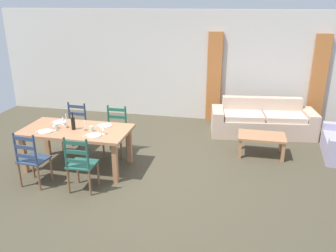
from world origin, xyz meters
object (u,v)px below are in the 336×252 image
Objects in this scene: dining_chair_near_right at (81,164)px; wine_glass_far_left at (63,119)px; dining_chair_far_right at (116,131)px; wine_glass_near_right at (103,128)px; dining_table at (77,133)px; wine_glass_near_left at (54,125)px; coffee_cup_primary at (91,129)px; dining_chair_near_left at (32,159)px; coffee_cup_secondary at (56,126)px; wine_bottle at (73,123)px; couch at (262,121)px; dining_chair_far_left at (75,127)px; coffee_table at (262,138)px.

dining_chair_near_right reaches higher than wine_glass_far_left.
dining_chair_far_right reaches higher than wine_glass_near_right.
wine_glass_near_left is (-0.33, -0.15, 0.20)m from dining_table.
dining_chair_near_right is 0.80m from coffee_cup_primary.
dining_chair_near_right is 10.67× the size of coffee_cup_primary.
dining_chair_near_left is at bearing -96.02° from wine_glass_far_left.
coffee_cup_secondary is (-0.80, -0.78, 0.32)m from dining_chair_far_right.
wine_bottle is 3.51× the size of coffee_cup_primary.
couch is (3.65, 2.32, -0.57)m from wine_glass_far_left.
coffee_cup_secondary is (-0.32, -0.03, -0.07)m from wine_bottle.
dining_chair_far_right is at bearing 36.45° from wine_glass_far_left.
coffee_table is (3.68, 0.51, -0.12)m from dining_chair_far_left.
dining_chair_near_left is 3.04× the size of wine_bottle.
coffee_table is at bearing 35.51° from dining_chair_near_right.
dining_chair_far_right is at bearing 59.67° from dining_chair_near_left.
dining_chair_near_left and dining_chair_far_right have the same top height.
wine_bottle is at bearing 177.44° from coffee_cup_primary.
dining_chair_far_left is at bearing 178.73° from dining_chair_far_right.
coffee_table is (2.95, 1.30, -0.44)m from coffee_cup_primary.
coffee_cup_secondary is at bearing -85.29° from dining_chair_far_left.
coffee_cup_primary is (-0.26, 0.09, -0.07)m from wine_glass_near_right.
wine_glass_near_left is (-0.78, -0.88, 0.38)m from dining_chair_far_right.
dining_chair_far_right reaches higher than coffee_cup_secondary.
wine_glass_far_left is at bearing 129.59° from dining_chair_near_right.
wine_glass_near_left is (0.10, 0.62, 0.38)m from dining_chair_near_left.
wine_glass_far_left is at bearing 83.96° from coffee_cup_secondary.
dining_chair_far_right is at bearing 44.36° from coffee_cup_secondary.
couch is at bearing 36.62° from dining_table.
wine_glass_near_left is at bearing -144.28° from couch.
dining_chair_near_left is at bearing -151.18° from coffee_table.
dining_chair_far_left is 0.98m from wine_glass_near_left.
wine_glass_near_left is 1.79× the size of coffee_cup_primary.
dining_table is at bearing 25.39° from wine_glass_near_left.
coffee_cup_primary is at bearing 160.97° from wine_glass_near_right.
dining_chair_near_right is 0.75m from wine_glass_near_right.
dining_chair_near_right is at bearing -60.63° from dining_table.
coffee_cup_primary is at bearing 9.49° from wine_glass_near_left.
dining_chair_near_right is 1.00× the size of dining_chair_far_right.
dining_chair_near_right and dining_chair_far_left have the same top height.
wine_bottle is (-0.48, -0.76, 0.39)m from dining_chair_far_right.
wine_glass_near_left is 0.18× the size of coffee_table.
dining_chair_near_right is 1.07× the size of coffee_table.
dining_table is at bearing -60.90° from dining_chair_far_left.
dining_chair_near_left is (-0.42, -0.77, -0.19)m from dining_table.
dining_chair_near_right reaches higher than couch.
coffee_cup_secondary is 0.04× the size of couch.
wine_bottle is 0.33m from coffee_cup_secondary.
dining_chair_near_left is at bearing -118.68° from dining_table.
coffee_cup_primary is (0.74, 0.73, 0.32)m from dining_chair_near_left.
wine_bottle is at bearing -31.41° from wine_glass_far_left.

